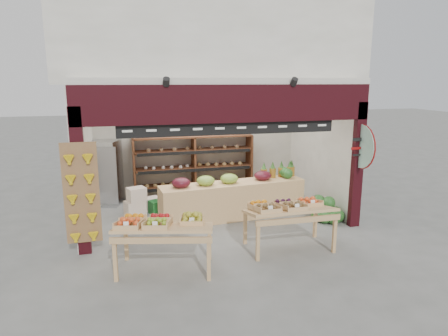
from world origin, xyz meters
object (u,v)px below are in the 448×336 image
Objects in this scene: back_shelving at (194,153)px; refrigerator at (107,173)px; mid_counter at (233,199)px; cardboard_stack at (145,204)px; display_table_right at (286,208)px; watermelon_pile at (327,212)px; display_table_left at (158,225)px.

refrigerator is (-2.22, -0.06, -0.40)m from back_shelving.
mid_counter is (2.77, -1.78, -0.36)m from refrigerator.
back_shelving is 2.97× the size of cardboard_stack.
refrigerator reaches higher than display_table_right.
mid_counter is (0.55, -1.84, -0.76)m from back_shelving.
mid_counter is 4.39× the size of watermelon_pile.
cardboard_stack is 4.20m from watermelon_pile.
refrigerator is 4.02m from display_table_left.
mid_counter reaches higher than display_table_right.
display_table_left reaches higher than watermelon_pile.
display_table_left is at bearing -57.53° from refrigerator.
watermelon_pile is (1.99, -0.72, -0.25)m from mid_counter.
cardboard_stack is 1.38× the size of watermelon_pile.
cardboard_stack is 0.66× the size of display_table_right.
mid_counter is 2.14m from watermelon_pile.
watermelon_pile is at bearing -19.95° from mid_counter.
back_shelving is 1.92× the size of refrigerator.
back_shelving is 3.75m from watermelon_pile.
cardboard_stack is at bearing 132.31° from display_table_right.
back_shelving reaches higher than display_table_left.
refrigerator is 0.49× the size of mid_counter.
refrigerator reaches higher than mid_counter.
watermelon_pile is (4.76, -2.50, -0.61)m from refrigerator.
display_table_right is at bearing -143.03° from watermelon_pile.
mid_counter is (1.93, -0.77, 0.21)m from cardboard_stack.
refrigerator is at bearing 131.67° from display_table_right.
cardboard_stack is 3.61m from display_table_right.
refrigerator is at bearing 147.26° from mid_counter.
mid_counter is at bearing -13.06° from refrigerator.
cardboard_stack is (-1.38, -1.07, -0.97)m from back_shelving.
refrigerator is 5.42m from watermelon_pile.
refrigerator is 1.54× the size of cardboard_stack.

